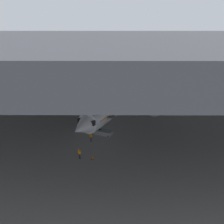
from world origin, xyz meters
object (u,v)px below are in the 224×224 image
airplane_main (121,102)px  boarding_stairs (103,130)px  crew_worker_by_stairs (91,136)px  traffic_cone_orange (92,157)px  crew_worker_near_nose (79,153)px

airplane_main → boarding_stairs: size_ratio=7.09×
airplane_main → crew_worker_by_stairs: 13.08m
airplane_main → traffic_cone_orange: size_ratio=53.08×
crew_worker_near_nose → crew_worker_by_stairs: (1.13, 5.44, 0.07)m
airplane_main → traffic_cone_orange: 18.16m
airplane_main → traffic_cone_orange: airplane_main is taller
boarding_stairs → traffic_cone_orange: bearing=-97.0°
crew_worker_by_stairs → traffic_cone_orange: 5.64m
crew_worker_near_nose → traffic_cone_orange: size_ratio=2.69×
airplane_main → traffic_cone_orange: (-4.51, -17.33, -3.01)m
crew_worker_near_nose → traffic_cone_orange: 1.92m
airplane_main → boarding_stairs: bearing=-111.6°
airplane_main → crew_worker_near_nose: bearing=-110.2°
crew_worker_near_nose → crew_worker_by_stairs: size_ratio=0.94×
boarding_stairs → crew_worker_near_nose: (-2.87, -8.49, 0.20)m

